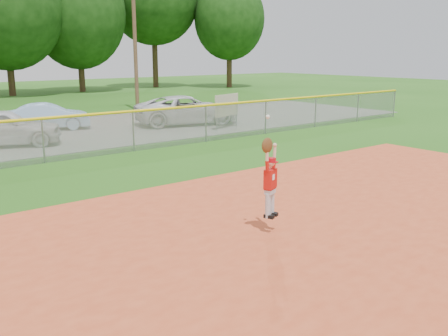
# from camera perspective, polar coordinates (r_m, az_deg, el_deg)

# --- Properties ---
(ground) EXTENTS (120.00, 120.00, 0.00)m
(ground) POSITION_cam_1_polar(r_m,az_deg,el_deg) (9.14, 1.16, -10.22)
(ground) COLOR #235513
(ground) RESTS_ON ground
(clay_infield) EXTENTS (24.00, 16.00, 0.04)m
(clay_infield) POSITION_cam_1_polar(r_m,az_deg,el_deg) (7.31, 16.91, -17.00)
(clay_infield) COLOR #BB4321
(clay_infield) RESTS_ON ground
(car_white_a) EXTENTS (4.68, 3.21, 1.48)m
(car_white_a) POSITION_cam_1_polar(r_m,az_deg,el_deg) (21.27, -24.00, 4.27)
(car_white_a) COLOR silver
(car_white_a) RESTS_ON parking_strip
(car_blue) EXTENTS (4.00, 2.56, 1.24)m
(car_blue) POSITION_cam_1_polar(r_m,az_deg,el_deg) (25.11, -19.41, 5.58)
(car_blue) COLOR #94B9DC
(car_blue) RESTS_ON parking_strip
(car_white_b) EXTENTS (5.68, 3.76, 1.45)m
(car_white_b) POSITION_cam_1_polar(r_m,az_deg,el_deg) (25.56, -4.25, 6.63)
(car_white_b) COLOR silver
(car_white_b) RESTS_ON parking_strip
(sponsor_sign) EXTENTS (1.81, 0.60, 1.67)m
(sponsor_sign) POSITION_cam_1_polar(r_m,az_deg,el_deg) (24.03, 0.32, 7.09)
(sponsor_sign) COLOR gray
(sponsor_sign) RESTS_ON ground
(outfield_fence) EXTENTS (40.06, 0.10, 1.55)m
(outfield_fence) POSITION_cam_1_polar(r_m,az_deg,el_deg) (17.54, -20.00, 3.34)
(outfield_fence) COLOR gray
(outfield_fence) RESTS_ON ground
(ballplayer) EXTENTS (0.54, 0.31, 2.10)m
(ballplayer) POSITION_cam_1_polar(r_m,az_deg,el_deg) (9.96, 5.26, -1.13)
(ballplayer) COLOR silver
(ballplayer) RESTS_ON ground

